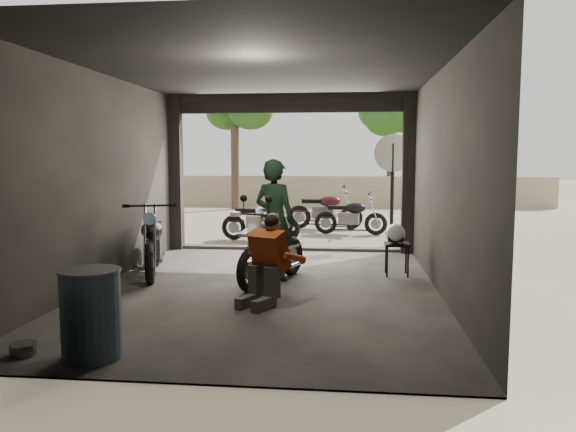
% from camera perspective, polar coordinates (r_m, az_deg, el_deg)
% --- Properties ---
extents(ground, '(80.00, 80.00, 0.00)m').
position_cam_1_polar(ground, '(8.34, -2.31, -7.52)').
color(ground, '#7A6D56').
rests_on(ground, ground).
extents(garage, '(7.00, 7.13, 3.20)m').
position_cam_1_polar(garage, '(8.67, -1.81, 1.57)').
color(garage, '#2D2B28').
rests_on(garage, ground).
extents(boundary_wall, '(18.00, 0.30, 1.20)m').
position_cam_1_polar(boundary_wall, '(22.09, 3.07, 2.54)').
color(boundary_wall, gray).
rests_on(boundary_wall, ground).
extents(tree_left, '(2.20, 2.20, 5.60)m').
position_cam_1_polar(tree_left, '(21.04, -5.46, 11.57)').
color(tree_left, '#382B1E').
rests_on(tree_left, ground).
extents(tree_right, '(2.20, 2.20, 5.00)m').
position_cam_1_polar(tree_right, '(22.13, 10.49, 10.12)').
color(tree_right, '#382B1E').
rests_on(tree_right, ground).
extents(main_bike, '(1.30, 1.88, 1.16)m').
position_cam_1_polar(main_bike, '(8.65, -1.60, -3.11)').
color(main_bike, '#EEE9C9').
rests_on(main_bike, ground).
extents(left_bike, '(1.23, 1.95, 1.23)m').
position_cam_1_polar(left_bike, '(9.50, -13.60, -2.23)').
color(left_bike, black).
rests_on(left_bike, ground).
extents(outside_bike_a, '(1.70, 0.86, 1.11)m').
position_cam_1_polar(outside_bike_a, '(13.04, -2.84, -0.12)').
color(outside_bike_a, black).
rests_on(outside_bike_a, ground).
extents(outside_bike_b, '(1.77, 0.74, 1.19)m').
position_cam_1_polar(outside_bike_b, '(15.16, 3.77, 0.91)').
color(outside_bike_b, '#400F15').
rests_on(outside_bike_b, ground).
extents(outside_bike_c, '(1.63, 0.79, 1.07)m').
position_cam_1_polar(outside_bike_c, '(14.15, 6.38, 0.26)').
color(outside_bike_c, black).
rests_on(outside_bike_c, ground).
extents(rider, '(0.83, 0.71, 1.92)m').
position_cam_1_polar(rider, '(8.80, -1.37, -0.44)').
color(rider, black).
rests_on(rider, ground).
extents(mechanic, '(0.88, 0.98, 1.16)m').
position_cam_1_polar(mechanic, '(7.33, -2.44, -4.79)').
color(mechanic, '#BA4A18').
rests_on(mechanic, ground).
extents(stool, '(0.40, 0.40, 0.55)m').
position_cam_1_polar(stool, '(9.34, 11.01, -3.18)').
color(stool, black).
rests_on(stool, ground).
extents(helmet, '(0.42, 0.43, 0.32)m').
position_cam_1_polar(helmet, '(9.31, 10.84, -1.76)').
color(helmet, white).
rests_on(helmet, stool).
extents(oil_drum, '(0.73, 0.73, 0.88)m').
position_cam_1_polar(oil_drum, '(5.78, -19.37, -9.52)').
color(oil_drum, '#3C5764').
rests_on(oil_drum, ground).
extents(sign_post, '(0.81, 0.08, 2.44)m').
position_cam_1_polar(sign_post, '(12.40, 10.58, 4.54)').
color(sign_post, black).
rests_on(sign_post, ground).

